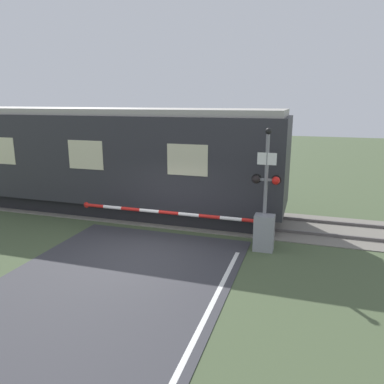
% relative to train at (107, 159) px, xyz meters
% --- Properties ---
extents(ground_plane, '(80.00, 80.00, 0.00)m').
position_rel_train_xyz_m(ground_plane, '(3.37, -3.97, -2.13)').
color(ground_plane, '#475638').
extents(track_bed, '(36.00, 3.20, 0.13)m').
position_rel_train_xyz_m(track_bed, '(3.37, 0.00, -2.11)').
color(track_bed, slate).
rests_on(track_bed, ground_plane).
extents(train, '(14.38, 3.00, 4.17)m').
position_rel_train_xyz_m(train, '(0.00, 0.00, 0.00)').
color(train, black).
rests_on(train, ground_plane).
extents(crossing_barrier, '(6.58, 0.44, 1.13)m').
position_rel_train_xyz_m(crossing_barrier, '(6.11, -2.49, -1.49)').
color(crossing_barrier, gray).
rests_on(crossing_barrier, ground_plane).
extents(signal_post, '(0.88, 0.26, 3.71)m').
position_rel_train_xyz_m(signal_post, '(6.70, -2.34, -0.02)').
color(signal_post, gray).
rests_on(signal_post, ground_plane).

